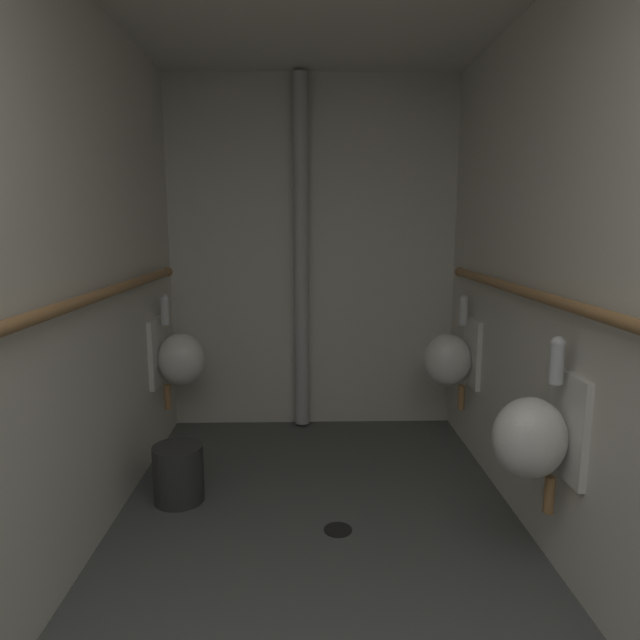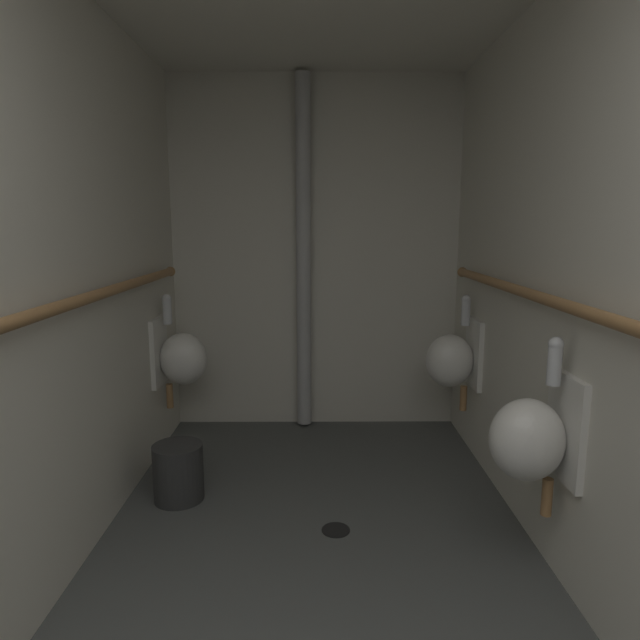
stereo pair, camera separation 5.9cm
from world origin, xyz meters
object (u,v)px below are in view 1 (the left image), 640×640
at_px(urinal_right_mid, 535,435).
at_px(standpipe_back_wall, 301,257).
at_px(urinal_left_mid, 178,358).
at_px(urinal_right_far, 451,358).
at_px(floor_drain, 338,529).
at_px(waste_bin, 178,473).

distance_m(urinal_right_mid, standpipe_back_wall, 2.13).
xyz_separation_m(urinal_left_mid, urinal_right_mid, (1.76, -1.37, 0.00)).
bearing_deg(urinal_right_far, urinal_left_mid, 178.04).
bearing_deg(floor_drain, urinal_left_mid, 134.56).
bearing_deg(urinal_right_mid, urinal_right_far, 90.00).
bearing_deg(urinal_right_far, standpipe_back_wall, 153.24).
xyz_separation_m(urinal_right_mid, floor_drain, (-0.78, 0.37, -0.63)).
height_order(standpipe_back_wall, waste_bin, standpipe_back_wall).
height_order(urinal_left_mid, urinal_right_far, same).
bearing_deg(waste_bin, urinal_left_mid, 101.47).
bearing_deg(urinal_left_mid, urinal_right_mid, -37.79).
bearing_deg(waste_bin, urinal_right_far, 20.77).
bearing_deg(urinal_right_far, waste_bin, -159.23).
xyz_separation_m(urinal_right_far, floor_drain, (-0.78, -0.94, -0.63)).
height_order(urinal_right_far, waste_bin, urinal_right_far).
bearing_deg(waste_bin, floor_drain, -20.76).
relative_size(floor_drain, waste_bin, 0.45).
relative_size(urinal_left_mid, standpipe_back_wall, 0.31).
bearing_deg(floor_drain, urinal_right_mid, -25.35).
relative_size(urinal_left_mid, urinal_right_mid, 1.00).
relative_size(urinal_right_far, waste_bin, 2.44).
distance_m(urinal_right_far, floor_drain, 1.37).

